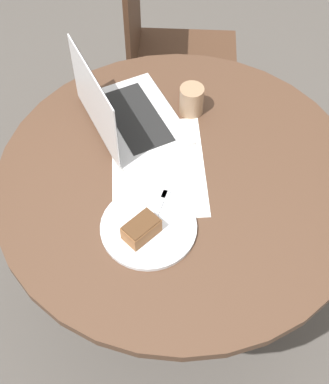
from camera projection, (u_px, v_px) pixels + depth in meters
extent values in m
plane|color=#4C4742|center=(175.00, 290.00, 2.09)|extent=(12.00, 12.00, 0.00)
cylinder|color=#4C3323|center=(175.00, 288.00, 2.08)|extent=(0.43, 0.43, 0.02)
cylinder|color=#4C3323|center=(177.00, 242.00, 1.79)|extent=(0.10, 0.10, 0.68)
cylinder|color=#4C3323|center=(179.00, 178.00, 1.51)|extent=(1.03, 1.03, 0.03)
cube|color=#472D1E|center=(185.00, 64.00, 2.17)|extent=(0.48, 0.48, 0.02)
cube|color=#472D1E|center=(132.00, 3.00, 1.95)|extent=(0.38, 0.07, 0.53)
cube|color=#472D1E|center=(226.00, 78.00, 2.47)|extent=(0.04, 0.04, 0.46)
cube|color=#472D1E|center=(227.00, 140.00, 2.24)|extent=(0.04, 0.04, 0.46)
cube|color=#472D1E|center=(143.00, 75.00, 2.48)|extent=(0.04, 0.04, 0.46)
cube|color=#472D1E|center=(136.00, 136.00, 2.25)|extent=(0.04, 0.04, 0.46)
cube|color=white|center=(158.00, 167.00, 1.51)|extent=(0.41, 0.34, 0.00)
cylinder|color=silver|center=(149.00, 227.00, 1.39)|extent=(0.25, 0.25, 0.01)
cube|color=brown|center=(141.00, 229.00, 1.35)|extent=(0.11, 0.10, 0.05)
cube|color=#4D311C|center=(141.00, 224.00, 1.33)|extent=(0.10, 0.09, 0.00)
cube|color=silver|center=(156.00, 215.00, 1.40)|extent=(0.17, 0.03, 0.00)
cube|color=silver|center=(164.00, 194.00, 1.44)|extent=(0.03, 0.03, 0.00)
cylinder|color=#997556|center=(191.00, 100.00, 1.60)|extent=(0.07, 0.07, 0.09)
cube|color=silver|center=(136.00, 120.00, 1.61)|extent=(0.40, 0.38, 0.02)
cube|color=black|center=(136.00, 117.00, 1.60)|extent=(0.30, 0.27, 0.00)
cube|color=silver|center=(94.00, 102.00, 1.48)|extent=(0.26, 0.20, 0.23)
cube|color=black|center=(95.00, 102.00, 1.48)|extent=(0.25, 0.19, 0.21)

